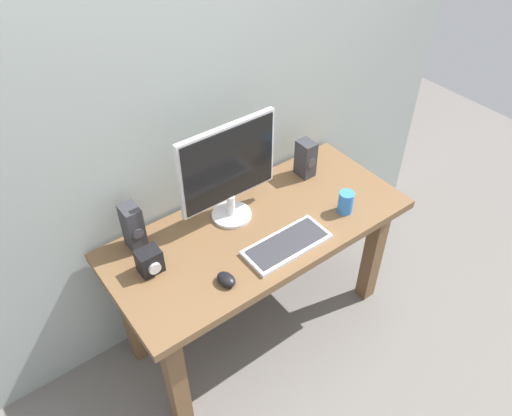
# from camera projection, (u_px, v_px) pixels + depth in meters

# --- Properties ---
(ground_plane) EXTENTS (6.00, 6.00, 0.00)m
(ground_plane) POSITION_uv_depth(u_px,v_px,m) (259.00, 321.00, 2.74)
(ground_plane) COLOR slate
(wall_back) EXTENTS (2.99, 0.04, 3.00)m
(wall_back) POSITION_uv_depth(u_px,v_px,m) (206.00, 32.00, 1.96)
(wall_back) COLOR #9EA8A3
(wall_back) RESTS_ON ground_plane
(desk) EXTENTS (1.41, 0.62, 0.72)m
(desk) POSITION_uv_depth(u_px,v_px,m) (259.00, 246.00, 2.35)
(desk) COLOR brown
(desk) RESTS_ON ground_plane
(monitor) EXTENTS (0.48, 0.18, 0.48)m
(monitor) POSITION_uv_depth(u_px,v_px,m) (229.00, 170.00, 2.15)
(monitor) COLOR silver
(monitor) RESTS_ON desk
(keyboard_primary) EXTENTS (0.39, 0.17, 0.02)m
(keyboard_primary) POSITION_uv_depth(u_px,v_px,m) (287.00, 244.00, 2.17)
(keyboard_primary) COLOR silver
(keyboard_primary) RESTS_ON desk
(mouse) EXTENTS (0.07, 0.10, 0.04)m
(mouse) POSITION_uv_depth(u_px,v_px,m) (226.00, 279.00, 2.01)
(mouse) COLOR black
(mouse) RESTS_ON desk
(speaker_right) EXTENTS (0.07, 0.10, 0.19)m
(speaker_right) POSITION_uv_depth(u_px,v_px,m) (306.00, 159.00, 2.49)
(speaker_right) COLOR #333338
(speaker_right) RESTS_ON desk
(speaker_left) EXTENTS (0.07, 0.10, 0.22)m
(speaker_left) POSITION_uv_depth(u_px,v_px,m) (133.00, 227.00, 2.10)
(speaker_left) COLOR #333338
(speaker_left) RESTS_ON desk
(audio_controller) EXTENTS (0.10, 0.09, 0.11)m
(audio_controller) POSITION_uv_depth(u_px,v_px,m) (150.00, 261.00, 2.03)
(audio_controller) COLOR black
(audio_controller) RESTS_ON desk
(coffee_mug) EXTENTS (0.07, 0.07, 0.11)m
(coffee_mug) POSITION_uv_depth(u_px,v_px,m) (346.00, 202.00, 2.31)
(coffee_mug) COLOR #337FD8
(coffee_mug) RESTS_ON desk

